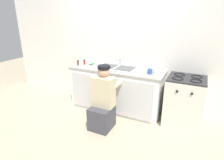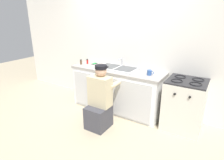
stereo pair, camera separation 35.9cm
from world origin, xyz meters
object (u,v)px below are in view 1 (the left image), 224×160
at_px(cell_phone, 92,64).
at_px(spice_bottle_pepper, 78,63).
at_px(sink_double_basin, 116,68).
at_px(coffee_mug, 150,71).
at_px(spice_bottle_red, 84,62).
at_px(stove_range, 184,101).
at_px(plumber_person, 103,103).

height_order(cell_phone, spice_bottle_pepper, spice_bottle_pepper).
relative_size(sink_double_basin, cell_phone, 5.71).
relative_size(coffee_mug, spice_bottle_red, 1.20).
height_order(coffee_mug, cell_phone, coffee_mug).
height_order(stove_range, cell_phone, stove_range).
bearing_deg(spice_bottle_pepper, plumber_person, -34.31).
height_order(sink_double_basin, plumber_person, plumber_person).
xyz_separation_m(stove_range, coffee_mug, (-0.64, -0.05, 0.48)).
distance_m(coffee_mug, cell_phone, 1.32).
relative_size(plumber_person, spice_bottle_red, 10.52).
distance_m(sink_double_basin, spice_bottle_pepper, 0.85).
height_order(coffee_mug, spice_bottle_pepper, spice_bottle_pepper).
bearing_deg(spice_bottle_red, spice_bottle_pepper, -128.28).
bearing_deg(sink_double_basin, spice_bottle_red, 179.49).
distance_m(sink_double_basin, coffee_mug, 0.69).
height_order(spice_bottle_red, spice_bottle_pepper, same).
distance_m(plumber_person, cell_phone, 1.16).
relative_size(cell_phone, spice_bottle_pepper, 1.33).
xyz_separation_m(cell_phone, spice_bottle_pepper, (-0.22, -0.19, 0.04)).
bearing_deg(sink_double_basin, stove_range, -0.09).
distance_m(plumber_person, spice_bottle_red, 1.21).
bearing_deg(spice_bottle_red, stove_range, -0.25).
distance_m(coffee_mug, spice_bottle_pepper, 1.53).
height_order(cell_phone, spice_bottle_red, spice_bottle_red).
distance_m(stove_range, spice_bottle_red, 2.14).
relative_size(plumber_person, cell_phone, 7.89).
bearing_deg(plumber_person, stove_range, 30.53).
relative_size(sink_double_basin, coffee_mug, 6.35).
xyz_separation_m(plumber_person, spice_bottle_pepper, (-0.93, 0.63, 0.46)).
bearing_deg(stove_range, cell_phone, 177.46).
relative_size(cell_phone, spice_bottle_red, 1.33).
distance_m(sink_double_basin, cell_phone, 0.63).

